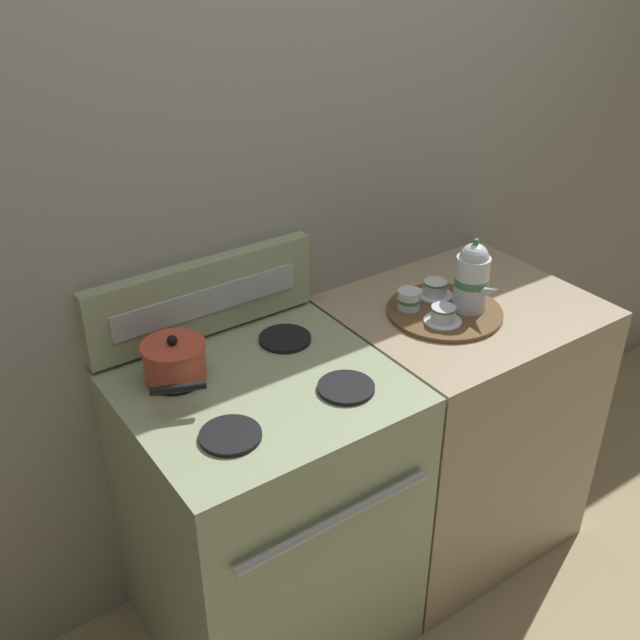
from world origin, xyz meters
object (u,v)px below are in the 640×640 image
at_px(serving_tray, 445,312).
at_px(saucepan, 174,360).
at_px(creamer_jug, 409,299).
at_px(teapot, 472,277).
at_px(stove, 267,513).
at_px(teacup_left, 443,315).
at_px(teacup_right, 435,289).

bearing_deg(serving_tray, saucepan, 170.07).
bearing_deg(creamer_jug, teapot, -35.69).
height_order(serving_tray, teapot, teapot).
bearing_deg(stove, teacup_left, -4.86).
height_order(stove, creamer_jug, creamer_jug).
distance_m(teacup_right, creamer_jug, 0.12).
bearing_deg(teapot, saucepan, 168.51).
relative_size(serving_tray, teacup_right, 3.14).
bearing_deg(saucepan, teapot, -11.49).
xyz_separation_m(saucepan, teacup_left, (0.77, -0.20, -0.02)).
xyz_separation_m(stove, creamer_jug, (0.57, 0.07, 0.51)).
bearing_deg(saucepan, stove, -39.99).
bearing_deg(creamer_jug, saucepan, 174.35).
bearing_deg(teacup_right, creamer_jug, -173.73).
xyz_separation_m(serving_tray, creamer_jug, (-0.09, 0.07, 0.04)).
distance_m(serving_tray, teapot, 0.14).
xyz_separation_m(teacup_right, creamer_jug, (-0.12, -0.01, 0.01)).
bearing_deg(stove, creamer_jug, 7.10).
relative_size(teapot, teacup_left, 2.07).
height_order(serving_tray, teacup_left, teacup_left).
bearing_deg(stove, serving_tray, -0.03).
xyz_separation_m(stove, saucepan, (-0.17, 0.14, 0.53)).
distance_m(stove, serving_tray, 0.81).
bearing_deg(serving_tray, creamer_jug, 140.05).
distance_m(stove, teacup_right, 0.86).
xyz_separation_m(teapot, teacup_right, (-0.03, 0.12, -0.08)).
bearing_deg(saucepan, teacup_left, -14.22).
bearing_deg(serving_tray, teacup_left, -138.32).
height_order(teacup_left, teacup_right, same).
relative_size(saucepan, teacup_right, 2.31).
height_order(saucepan, teapot, teapot).
bearing_deg(stove, teapot, -2.94).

